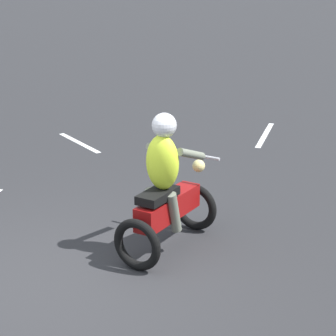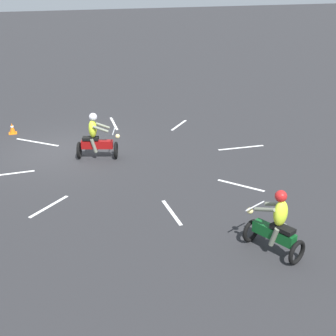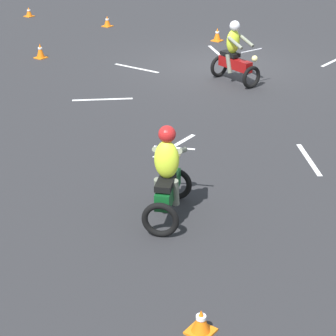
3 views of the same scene
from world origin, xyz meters
TOP-DOWN VIEW (x-y plane):
  - ground_plane at (0.00, 0.00)m, footprint 120.00×120.00m
  - motorcycle_rider_foreground at (-1.16, 1.07)m, footprint 1.56×1.01m
  - motorcycle_rider_background at (-4.22, 8.24)m, footprint 1.16×1.53m
  - traffic_cone_mid_left at (1.69, -2.57)m, footprint 0.32×0.32m
  - lane_stripe_e at (1.81, 1.59)m, footprint 1.58×0.13m
  - lane_stripe_ne at (0.73, 4.29)m, footprint 1.19×1.09m
  - lane_stripe_n at (-2.50, 5.66)m, footprint 0.15×1.49m
  - lane_stripe_nw at (-5.08, 4.64)m, footprint 1.10×1.24m
  - lane_stripe_w at (-6.51, 1.64)m, footprint 1.81×0.16m
  - lane_stripe_sw at (-5.12, -1.60)m, footprint 1.09×1.20m
  - lane_stripe_s at (-2.50, -2.65)m, footprint 0.16×1.78m
  - lane_stripe_se at (0.79, -1.22)m, footprint 1.56×1.37m

SIDE VIEW (x-z plane):
  - ground_plane at x=0.00m, z-range 0.00..0.00m
  - lane_stripe_e at x=1.81m, z-range 0.00..0.01m
  - lane_stripe_ne at x=0.73m, z-range 0.00..0.01m
  - lane_stripe_n at x=-2.50m, z-range 0.00..0.01m
  - lane_stripe_nw at x=-5.08m, z-range 0.00..0.01m
  - lane_stripe_w at x=-6.51m, z-range 0.00..0.01m
  - lane_stripe_sw at x=-5.12m, z-range 0.00..0.01m
  - lane_stripe_s at x=-2.50m, z-range 0.00..0.01m
  - lane_stripe_se at x=0.79m, z-range 0.00..0.01m
  - traffic_cone_mid_left at x=1.69m, z-range -0.01..0.43m
  - motorcycle_rider_foreground at x=-1.16m, z-range -0.10..1.56m
  - motorcycle_rider_background at x=-4.22m, z-range -0.10..1.56m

